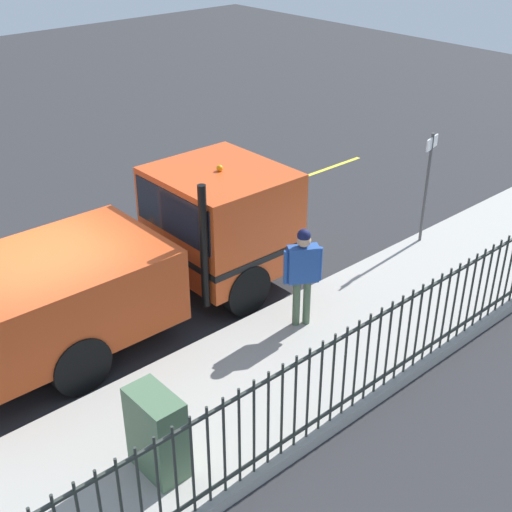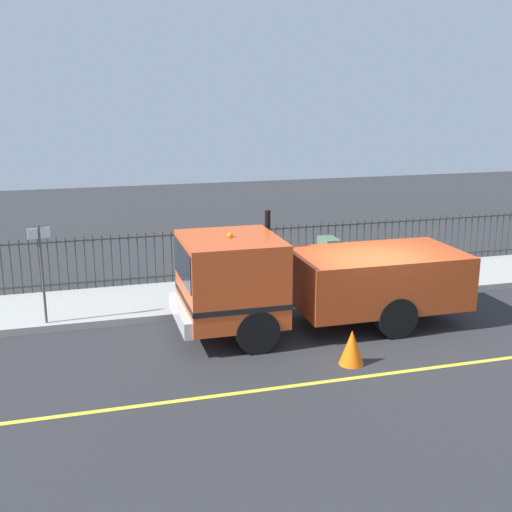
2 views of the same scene
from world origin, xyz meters
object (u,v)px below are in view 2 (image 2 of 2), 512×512
Objects in this scene: worker_standing at (211,260)px; street_sign at (41,262)px; utility_cabinet at (329,258)px; traffic_cone at (352,347)px; work_truck at (301,277)px.

street_sign is (-0.54, 4.09, 0.36)m from worker_standing.
street_sign is at bearing 102.14° from utility_cabinet.
street_sign is at bearing 58.08° from traffic_cone.
utility_cabinet is 0.50× the size of street_sign.
worker_standing is at bearing 107.03° from utility_cabinet.
utility_cabinet is 8.03m from street_sign.
street_sign reaches higher than utility_cabinet.
worker_standing is 3.91m from utility_cabinet.
work_truck is at bearing 147.99° from utility_cabinet.
utility_cabinet is (3.31, -2.07, -0.52)m from work_truck.
traffic_cone is (-5.46, 1.72, -0.40)m from utility_cabinet.
work_truck is at bearing -105.84° from street_sign.
work_truck is 5.97m from street_sign.
utility_cabinet is 1.61× the size of traffic_cone.
utility_cabinet is at bearing -17.52° from traffic_cone.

